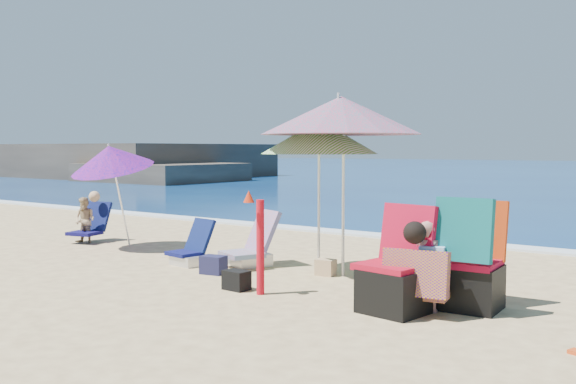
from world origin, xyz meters
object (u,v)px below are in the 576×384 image
Objects in this scene: furled_umbrella at (258,237)px; camp_chair_right at (467,269)px; umbrella_turquoise at (341,115)px; chair_rainbow at (251,251)px; person_center at (422,268)px; umbrella_striped at (319,137)px; camp_chair_left at (395,281)px; person_left at (87,220)px; umbrella_blue at (111,158)px; chair_navy at (191,252)px.

furled_umbrella is 1.02× the size of camp_chair_right.
chair_rainbow is (-1.43, -0.08, -1.86)m from umbrella_turquoise.
chair_rainbow is 1.02× the size of person_center.
chair_rainbow is 3.43m from camp_chair_right.
umbrella_turquoise is 0.45m from umbrella_striped.
camp_chair_left reaches higher than person_left.
umbrella_turquoise is 2.51× the size of person_center.
person_center is (1.99, -1.14, -1.35)m from umbrella_striped.
umbrella_striped is (-0.35, 0.04, -0.27)m from umbrella_turquoise.
umbrella_striped reaches higher than camp_chair_left.
camp_chair_right is (3.37, -0.60, 0.22)m from chair_rainbow.
umbrella_blue is 2.89× the size of chair_navy.
camp_chair_right reaches higher than person_center.
umbrella_turquoise is 2.01× the size of camp_chair_right.
chair_rainbow is (2.80, 0.18, -1.30)m from umbrella_blue.
umbrella_striped is at bearing 6.25° from chair_rainbow.
person_left is (-4.81, -0.10, -1.39)m from umbrella_striped.
chair_navy is (-2.18, -0.49, -1.90)m from umbrella_turquoise.
umbrella_blue reaches higher than furled_umbrella.
chair_navy is 0.71× the size of person_left.
person_left is (-6.80, 1.04, -0.05)m from person_center.
camp_chair_right is at bearing -3.89° from umbrella_blue.
umbrella_turquoise reaches higher than camp_chair_left.
camp_chair_right is (2.15, 0.75, -0.23)m from furled_umbrella.
furled_umbrella is (-0.20, -1.43, -1.42)m from umbrella_turquoise.
umbrella_striped is 2.16× the size of chair_rainbow.
person_left reaches higher than chair_navy.
person_left is at bearing 175.02° from camp_chair_right.
person_center is at bearing 26.05° from camp_chair_left.
chair_rainbow is 3.24m from person_center.
umbrella_striped is 1.12× the size of umbrella_blue.
umbrella_turquoise is 2.35m from chair_rainbow.
person_left is at bearing 167.97° from umbrella_blue.
camp_chair_left is at bearing -41.11° from umbrella_turquoise.
chair_rainbow is at bearing 3.72° from umbrella_blue.
umbrella_blue is at bearing 171.80° from person_center.
chair_navy is 0.67× the size of chair_rainbow.
umbrella_turquoise is at bearing 0.67° from person_left.
furled_umbrella is 1.27× the size of person_center.
camp_chair_left is 6.67m from person_left.
umbrella_striped is at bearing 162.61° from camp_chair_right.
umbrella_turquoise reaches higher than umbrella_blue.
umbrella_blue is 6.28m from camp_chair_right.
person_center is at bearing -126.10° from camp_chair_right.
chair_rainbow reaches higher than chair_navy.
umbrella_turquoise is 2.46× the size of chair_rainbow.
umbrella_blue is 2.45m from chair_navy.
camp_chair_left is (1.40, -1.22, -1.75)m from umbrella_turquoise.
person_center reaches higher than chair_rainbow.
umbrella_blue reaches higher than chair_rainbow.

